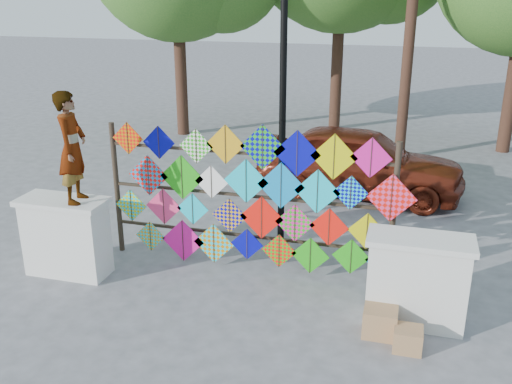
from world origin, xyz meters
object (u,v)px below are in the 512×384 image
kite_rack (252,199)px  lamppost (283,94)px  vendor_woman (72,148)px  sedan (359,161)px

kite_rack → lamppost: bearing=81.7°
kite_rack → vendor_woman: 2.84m
vendor_woman → lamppost: size_ratio=0.38×
kite_rack → lamppost: (0.19, 1.27, 1.46)m
sedan → lamppost: bearing=162.2°
vendor_woman → lamppost: lamppost is taller
vendor_woman → kite_rack: bearing=-81.6°
vendor_woman → lamppost: 3.54m
kite_rack → vendor_woman: vendor_woman is taller
lamppost → vendor_woman: bearing=-140.9°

